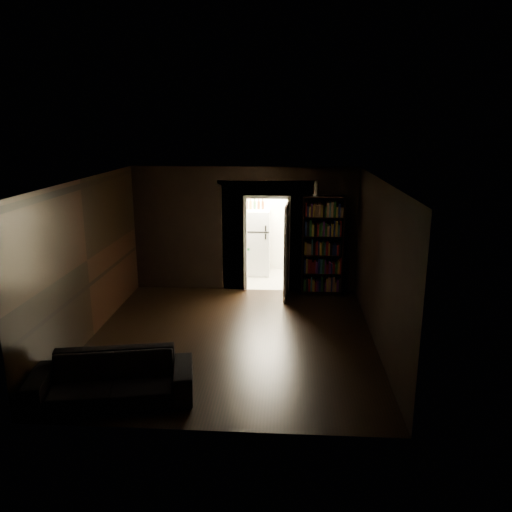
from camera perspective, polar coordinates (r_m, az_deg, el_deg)
The scene contains 9 objects.
ground at distance 8.97m, azimuth -2.81°, elevation -9.42°, with size 5.50×5.50×0.00m, color black.
room_walls at distance 9.46m, azimuth -2.27°, elevation 2.61°, with size 5.02×5.61×2.84m.
kitchen_alcove at distance 12.26m, azimuth 1.48°, elevation 3.19°, with size 2.20×1.80×2.60m.
sofa at distance 7.25m, azimuth -16.15°, elevation -12.57°, with size 2.17×0.94×0.84m, color black.
bookshelf at distance 11.05m, azimuth 7.58°, elevation 1.18°, with size 0.90×0.32×2.20m, color black.
refrigerator at distance 12.51m, azimuth -0.11°, elevation 1.63°, with size 0.74×0.68×1.65m, color white.
door at distance 10.76m, azimuth 3.48°, elevation 0.51°, with size 0.85×0.05×2.05m, color white.
figurine at distance 10.74m, azimuth 6.85°, elevation 7.67°, with size 0.11×0.11×0.33m, color white.
bottles at distance 12.33m, azimuth -0.38°, elevation 6.02°, with size 0.72×0.09×0.29m, color black.
Camera 1 is at (0.96, -8.12, 3.68)m, focal length 35.00 mm.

